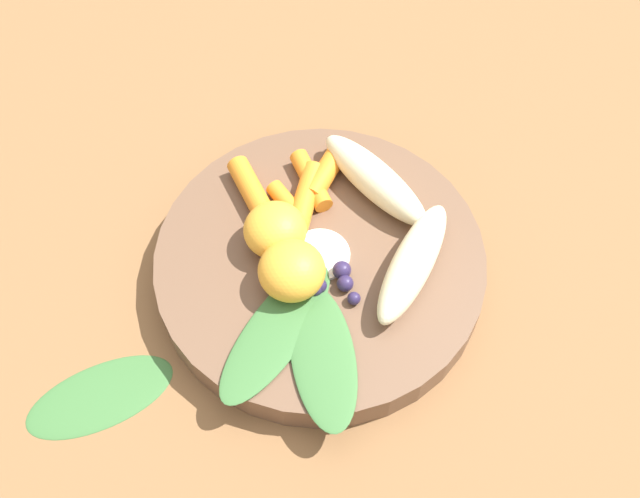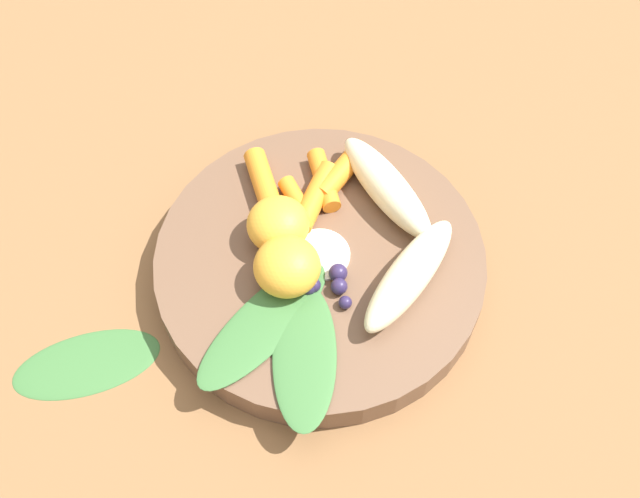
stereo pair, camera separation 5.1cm
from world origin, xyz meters
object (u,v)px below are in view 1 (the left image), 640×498
(banana_peeled_right, at_px, (413,263))
(orange_segment_near, at_px, (292,270))
(kale_leaf_stray, at_px, (100,395))
(bowl, at_px, (320,265))
(banana_peeled_left, at_px, (375,179))

(banana_peeled_right, distance_m, orange_segment_near, 0.09)
(banana_peeled_right, height_order, orange_segment_near, orange_segment_near)
(orange_segment_near, relative_size, kale_leaf_stray, 0.45)
(bowl, relative_size, banana_peeled_left, 2.26)
(kale_leaf_stray, bearing_deg, bowl, -172.19)
(orange_segment_near, distance_m, kale_leaf_stray, 0.17)
(banana_peeled_right, bearing_deg, banana_peeled_left, 44.25)
(banana_peeled_left, height_order, orange_segment_near, orange_segment_near)
(kale_leaf_stray, bearing_deg, banana_peeled_right, 175.97)
(banana_peeled_left, height_order, banana_peeled_right, same)
(kale_leaf_stray, bearing_deg, orange_segment_near, -175.49)
(kale_leaf_stray, bearing_deg, banana_peeled_left, -165.95)
(bowl, bearing_deg, kale_leaf_stray, -169.40)
(banana_peeled_right, bearing_deg, kale_leaf_stray, 137.17)
(bowl, xyz_separation_m, banana_peeled_left, (0.07, 0.04, 0.03))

